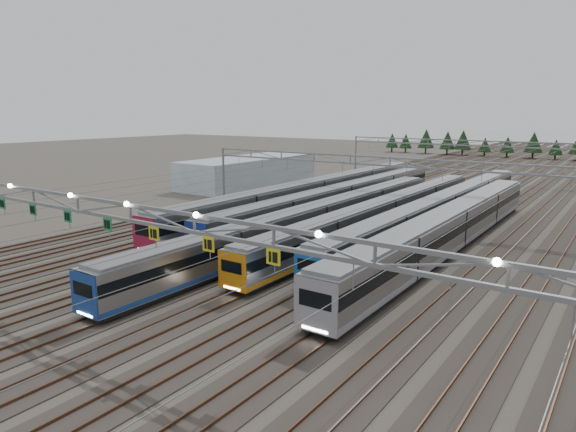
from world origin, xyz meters
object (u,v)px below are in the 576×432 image
Objects in this scene: train_c at (316,220)px; train_d at (385,213)px; gantry_near at (129,216)px; gantry_mid at (390,169)px; gantry_far at (483,148)px; west_shed at (250,171)px; train_e at (444,207)px; train_a at (315,193)px; train_f at (450,228)px; train_b at (342,198)px.

train_c is 1.05× the size of train_d.
gantry_near reaches higher than gantry_mid.
gantry_far is 46.17m from west_shed.
train_e is 44.30m from gantry_far.
train_a reaches higher than train_e.
train_a is at bearing -31.39° from west_shed.
gantry_far reaches higher than train_e.
gantry_near is 1.00× the size of gantry_far.
train_f is 15.96m from gantry_mid.
train_f is at bearing -26.41° from train_d.
west_shed reaches higher than train_f.
train_a is 1.09× the size of train_b.
train_c is 1.11× the size of train_f.
gantry_near is at bearing -110.90° from train_f.
train_b is 10.93m from train_d.
gantry_far is 1.88× the size of west_shed.
gantry_mid reaches higher than train_d.
train_a is 1.08× the size of gantry_mid.
train_d is (4.50, 7.92, -0.04)m from train_c.
train_f is at bearing -28.74° from west_shed.
train_c is (4.50, -14.12, -0.04)m from train_b.
gantry_far reaches higher than train_c.
train_e is at bearing 5.50° from train_b.
train_e is 8.18m from gantry_mid.
train_a is 16.94m from train_c.
train_e is at bearing 80.71° from gantry_near.
train_c is 1.01× the size of gantry_mid.
gantry_near reaches higher than train_c.
west_shed is (-34.48, 14.54, -3.86)m from gantry_mid.
train_b is 13.56m from train_e.
gantry_mid is at bearing 110.35° from train_d.
train_d is at bearing 60.40° from train_c.
gantry_far is (0.00, 45.00, 0.00)m from gantry_mid.
train_d is 51.31m from gantry_far.
gantry_mid is (-11.25, 10.54, 4.15)m from train_f.
gantry_near is (6.70, -40.26, 5.03)m from train_b.
train_c is (9.00, -14.35, -0.22)m from train_a.
train_e is 2.08× the size of west_shed.
train_f is at bearing -78.55° from gantry_far.
train_e is at bearing -17.64° from west_shed.
train_b is at bearing -98.56° from gantry_far.
train_e is (18.00, 1.07, -0.25)m from train_a.
train_a is at bearing -104.15° from gantry_far.
gantry_near reaches higher than train_f.
train_a is 25.00m from train_f.
west_shed reaches higher than train_b.
train_b is 31.25m from west_shed.
gantry_far is (11.25, 44.63, 4.15)m from train_a.
gantry_mid is at bearing -22.87° from west_shed.
train_f is 52.16m from west_shed.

